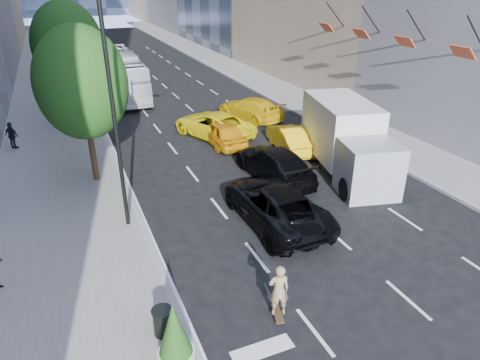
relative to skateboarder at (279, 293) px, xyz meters
name	(u,v)px	position (x,y,z in m)	size (l,w,h in m)	color
ground	(314,242)	(3.20, 3.00, -0.87)	(160.00, 160.00, 0.00)	black
sidewalk_left	(50,91)	(-5.80, 33.00, -0.80)	(6.00, 120.00, 0.15)	slate
sidewalk_right	(243,73)	(13.20, 33.00, -0.80)	(4.00, 120.00, 0.15)	slate
lamp_near	(115,87)	(-3.12, 7.00, 4.94)	(2.13, 0.22, 10.00)	black
lamp_far	(77,32)	(-3.12, 25.00, 4.94)	(2.13, 0.22, 10.00)	black
tree_near	(82,83)	(-4.00, 12.00, 4.10)	(4.20, 4.20, 7.46)	#332513
tree_mid	(68,46)	(-4.00, 22.00, 4.44)	(4.50, 4.50, 7.99)	#332513
tree_far	(61,34)	(-4.00, 35.00, 3.75)	(3.90, 3.90, 6.92)	#332513
traffic_signal	(66,29)	(-3.20, 43.00, 3.36)	(2.48, 0.53, 5.20)	black
facade_flags	(384,34)	(13.84, 13.00, 5.31)	(1.85, 13.30, 2.05)	black
skateboarder	(279,293)	(0.00, 0.00, 0.00)	(0.64, 0.42, 1.75)	#817251
black_sedan_lincoln	(275,203)	(2.49, 5.06, -0.04)	(2.77, 6.01, 1.67)	black
black_sedan_mercedes	(274,163)	(4.40, 8.84, -0.05)	(2.31, 5.67, 1.65)	black
taxi_a	(222,132)	(3.70, 14.50, -0.11)	(1.80, 4.48, 1.53)	orange
taxi_b	(290,138)	(7.05, 12.00, -0.12)	(1.60, 4.57, 1.51)	yellow
taxi_c	(213,124)	(3.70, 16.00, -0.07)	(2.68, 5.82, 1.62)	yellow
taxi_d	(250,108)	(7.40, 18.50, -0.10)	(2.18, 5.37, 1.56)	#DCAF0B
city_bus	(120,74)	(0.00, 29.33, 0.94)	(3.05, 13.03, 3.63)	silver
box_truck	(347,138)	(8.28, 8.26, 0.93)	(4.32, 7.84, 3.55)	silver
pedestrian_b	(12,135)	(-8.00, 18.26, 0.09)	(0.95, 0.40, 1.62)	black
trash_can	(163,322)	(-3.40, 0.54, -0.31)	(0.55, 0.55, 0.82)	black
planter_shrub	(175,342)	(-3.40, -0.95, 0.35)	(0.94, 0.94, 2.26)	beige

